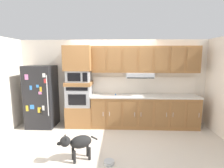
# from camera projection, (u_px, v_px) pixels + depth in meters

# --- Properties ---
(ground_plane) EXTENTS (9.60, 9.60, 0.00)m
(ground_plane) POSITION_uv_depth(u_px,v_px,m) (111.00, 137.00, 4.32)
(ground_plane) COLOR beige
(back_kitchen_wall) EXTENTS (6.20, 0.12, 2.50)m
(back_kitchen_wall) POSITION_uv_depth(u_px,v_px,m) (113.00, 82.00, 5.23)
(back_kitchen_wall) COLOR silver
(back_kitchen_wall) RESTS_ON ground
(refrigerator) EXTENTS (0.76, 0.73, 1.76)m
(refrigerator) POSITION_uv_depth(u_px,v_px,m) (42.00, 96.00, 4.94)
(refrigerator) COLOR black
(refrigerator) RESTS_ON ground
(oven_base_cabinet) EXTENTS (0.74, 0.62, 0.60)m
(oven_base_cabinet) POSITION_uv_depth(u_px,v_px,m) (80.00, 115.00, 5.06)
(oven_base_cabinet) COLOR #996638
(oven_base_cabinet) RESTS_ON ground
(built_in_oven) EXTENTS (0.70, 0.62, 0.60)m
(built_in_oven) POSITION_uv_depth(u_px,v_px,m) (79.00, 95.00, 4.96)
(built_in_oven) COLOR #A8AAAF
(built_in_oven) RESTS_ON oven_base_cabinet
(appliance_mid_shelf) EXTENTS (0.74, 0.62, 0.10)m
(appliance_mid_shelf) POSITION_uv_depth(u_px,v_px,m) (79.00, 83.00, 4.91)
(appliance_mid_shelf) COLOR #996638
(appliance_mid_shelf) RESTS_ON built_in_oven
(microwave) EXTENTS (0.64, 0.54, 0.32)m
(microwave) POSITION_uv_depth(u_px,v_px,m) (79.00, 76.00, 4.88)
(microwave) COLOR #A8AAAF
(microwave) RESTS_ON appliance_mid_shelf
(appliance_upper_cabinet) EXTENTS (0.74, 0.62, 0.68)m
(appliance_upper_cabinet) POSITION_uv_depth(u_px,v_px,m) (78.00, 58.00, 4.81)
(appliance_upper_cabinet) COLOR #996638
(appliance_upper_cabinet) RESTS_ON microwave
(lower_cabinet_run) EXTENTS (3.00, 0.63, 0.88)m
(lower_cabinet_run) POSITION_uv_depth(u_px,v_px,m) (144.00, 112.00, 4.96)
(lower_cabinet_run) COLOR #996638
(lower_cabinet_run) RESTS_ON ground
(countertop_slab) EXTENTS (3.04, 0.64, 0.04)m
(countertop_slab) POSITION_uv_depth(u_px,v_px,m) (144.00, 96.00, 4.89)
(countertop_slab) COLOR beige
(countertop_slab) RESTS_ON lower_cabinet_run
(backsplash_panel) EXTENTS (3.04, 0.02, 0.50)m
(backsplash_panel) POSITION_uv_depth(u_px,v_px,m) (143.00, 85.00, 5.14)
(backsplash_panel) COLOR white
(backsplash_panel) RESTS_ON countertop_slab
(upper_cabinet_with_hood) EXTENTS (3.00, 0.48, 0.88)m
(upper_cabinet_with_hood) POSITION_uv_depth(u_px,v_px,m) (145.00, 60.00, 4.86)
(upper_cabinet_with_hood) COLOR #996638
(upper_cabinet_with_hood) RESTS_ON backsplash_panel
(screwdriver) EXTENTS (0.13, 0.12, 0.03)m
(screwdriver) POSITION_uv_depth(u_px,v_px,m) (116.00, 94.00, 4.93)
(screwdriver) COLOR blue
(screwdriver) RESTS_ON countertop_slab
(dog) EXTENTS (0.73, 0.43, 0.55)m
(dog) POSITION_uv_depth(u_px,v_px,m) (77.00, 143.00, 3.29)
(dog) COLOR black
(dog) RESTS_ON ground
(dog_food_bowl) EXTENTS (0.20, 0.20, 0.06)m
(dog_food_bowl) POSITION_uv_depth(u_px,v_px,m) (109.00, 162.00, 3.23)
(dog_food_bowl) COLOR #B2B7BC
(dog_food_bowl) RESTS_ON ground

